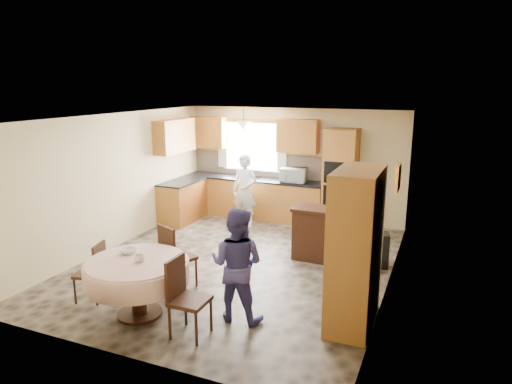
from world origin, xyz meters
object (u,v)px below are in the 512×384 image
at_px(sideboard, 328,237).
at_px(dining_table, 137,273).
at_px(chair_left, 94,269).
at_px(chair_right, 184,293).
at_px(chair_back, 174,254).
at_px(oven_tower, 340,179).
at_px(cupboard, 355,249).
at_px(person_dining, 237,265).
at_px(person_sink, 245,191).

distance_m(sideboard, dining_table, 3.40).
height_order(chair_left, chair_right, chair_right).
bearing_deg(chair_right, chair_back, 37.93).
height_order(oven_tower, chair_left, oven_tower).
xyz_separation_m(cupboard, person_dining, (-1.42, -0.46, -0.26)).
xyz_separation_m(sideboard, dining_table, (-1.85, -2.85, 0.17)).
bearing_deg(cupboard, oven_tower, 105.18).
bearing_deg(person_sink, oven_tower, 24.61).
distance_m(person_sink, person_dining, 4.02).
xyz_separation_m(dining_table, person_dining, (1.25, 0.43, 0.15)).
bearing_deg(oven_tower, person_sink, -159.85).
distance_m(oven_tower, chair_right, 5.09).
height_order(cupboard, person_sink, cupboard).
distance_m(cupboard, chair_right, 2.18).
height_order(chair_left, person_sink, person_sink).
xyz_separation_m(sideboard, chair_back, (-1.86, -1.96, 0.11)).
xyz_separation_m(oven_tower, chair_back, (-1.61, -3.94, -0.51)).
bearing_deg(person_dining, chair_right, 52.81).
relative_size(dining_table, chair_right, 1.38).
bearing_deg(person_sink, sideboard, -26.30).
bearing_deg(person_sink, cupboard, -43.09).
relative_size(oven_tower, dining_table, 1.55).
height_order(cupboard, chair_left, cupboard).
bearing_deg(dining_table, chair_right, -11.95).
bearing_deg(person_dining, chair_back, -21.89).
distance_m(cupboard, chair_back, 2.72).
distance_m(dining_table, person_sink, 4.15).
relative_size(sideboard, dining_table, 0.90).
distance_m(oven_tower, person_sink, 2.04).
relative_size(dining_table, person_sink, 0.87).
xyz_separation_m(oven_tower, sideboard, (0.25, -1.98, -0.62)).
distance_m(chair_left, chair_right, 1.69).
distance_m(chair_right, person_sink, 4.46).
bearing_deg(chair_right, dining_table, 77.94).
height_order(oven_tower, person_dining, oven_tower).
bearing_deg(chair_right, sideboard, -18.87).
relative_size(sideboard, person_dining, 0.81).
height_order(sideboard, person_dining, person_dining).
distance_m(sideboard, chair_left, 3.84).
xyz_separation_m(chair_back, chair_right, (0.83, -1.07, -0.00)).
bearing_deg(person_dining, sideboard, -105.59).
relative_size(dining_table, person_dining, 0.90).
distance_m(cupboard, person_dining, 1.51).
bearing_deg(person_sink, chair_back, -80.51).
height_order(oven_tower, cupboard, oven_tower).
xyz_separation_m(sideboard, person_sink, (-2.15, 1.28, 0.34)).
height_order(chair_back, person_dining, person_dining).
bearing_deg(dining_table, chair_back, 91.04).
height_order(sideboard, cupboard, cupboard).
distance_m(chair_left, chair_back, 1.13).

